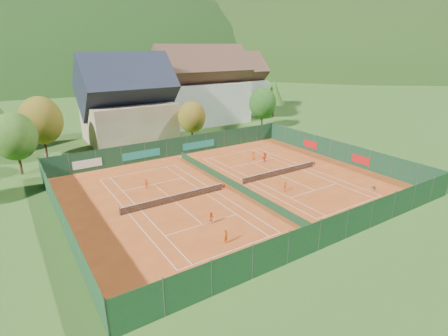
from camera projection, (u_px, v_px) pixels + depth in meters
ground at (233, 187)px, 44.30m from camera, size 600.00×600.00×0.00m
clay_pad at (233, 187)px, 44.30m from camera, size 40.00×32.00×0.01m
court_markings_left at (175, 202)px, 40.19m from camera, size 11.03×23.83×0.00m
court_markings_right at (280, 175)px, 48.39m from camera, size 11.03×23.83×0.00m
tennis_net_left at (176, 198)px, 40.10m from camera, size 13.30×0.10×1.02m
tennis_net_right at (281, 171)px, 48.31m from camera, size 13.30×0.10×1.02m
court_divider at (233, 184)px, 44.13m from camera, size 0.03×28.80×1.00m
fence_north at (174, 147)px, 56.22m from camera, size 40.00×0.10×3.00m
fence_south at (334, 230)px, 31.15m from camera, size 40.00×0.04×3.00m
fence_west at (61, 217)px, 33.54m from camera, size 0.04×32.00×3.00m
fence_east at (339, 151)px, 54.10m from camera, size 0.09×32.00×3.00m
chalet at (128, 105)px, 64.26m from camera, size 16.20×12.00×16.00m
hotel_block_a at (201, 90)px, 78.49m from camera, size 21.60×11.00×17.25m
hotel_block_b at (233, 86)px, 92.25m from camera, size 17.28×10.00×15.50m
tree_west_front at (15, 137)px, 47.02m from camera, size 5.72×5.72×8.69m
tree_west_mid at (41, 121)px, 53.59m from camera, size 6.44×6.44×9.78m
tree_center at (192, 117)px, 63.19m from camera, size 5.01×5.01×7.60m
tree_east_front at (263, 103)px, 73.77m from camera, size 5.72×5.72×8.69m
tree_east_mid at (274, 92)px, 85.00m from camera, size 5.04×5.04×9.00m
tree_east_back at (229, 88)px, 86.99m from camera, size 7.15×7.15×10.86m
mountain_backdrop at (86, 126)px, 256.79m from camera, size 820.00×530.00×242.00m
ball_hopper at (374, 187)px, 42.89m from camera, size 0.34×0.34×0.80m
loose_ball_0 at (226, 227)px, 34.61m from camera, size 0.07×0.07×0.07m
loose_ball_1 at (319, 217)px, 36.69m from camera, size 0.07×0.07×0.07m
loose_ball_2 at (223, 169)px, 50.65m from camera, size 0.07×0.07×0.07m
loose_ball_3 at (177, 175)px, 48.43m from camera, size 0.07×0.07×0.07m
player_left_near at (226, 236)px, 31.58m from camera, size 0.63×0.54×1.45m
player_left_mid at (212, 218)px, 35.06m from camera, size 0.75×0.63×1.34m
player_left_far at (147, 184)px, 43.54m from camera, size 0.97×0.69×1.36m
player_right_near at (285, 187)px, 42.83m from camera, size 0.72×0.78×1.28m
player_right_far_a at (253, 155)px, 54.75m from camera, size 0.71×0.48×1.41m
player_right_far_b at (264, 157)px, 53.54m from camera, size 1.48×0.85×1.52m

